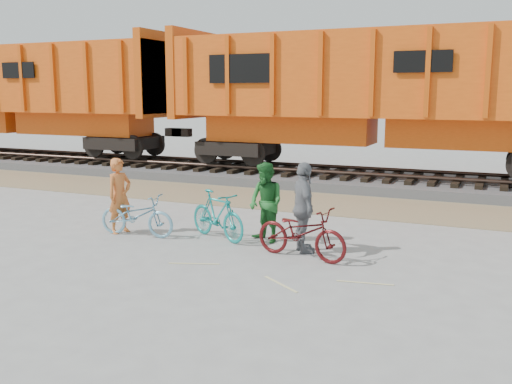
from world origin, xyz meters
TOP-DOWN VIEW (x-y plane):
  - ground at (0.00, 0.00)m, footprint 120.00×120.00m
  - gravel_strip at (0.00, 5.50)m, footprint 120.00×3.00m
  - ballast_bed at (0.00, 9.00)m, footprint 120.00×4.00m
  - track at (0.00, 9.00)m, footprint 120.00×2.60m
  - hopper_car_left at (-14.80, 9.00)m, footprint 14.00×3.13m
  - hopper_car_center at (0.20, 9.00)m, footprint 14.00×3.13m
  - bicycle_blue at (-3.11, 0.47)m, footprint 1.74×0.74m
  - bicycle_teal at (-1.44, 0.94)m, footprint 1.72×1.13m
  - bicycle_maroon at (0.60, 0.31)m, footprint 1.91×0.97m
  - person_solo at (-3.61, 0.57)m, footprint 0.52×0.67m
  - person_man at (-0.44, 1.14)m, footprint 0.98×0.90m
  - person_woman at (0.50, 0.71)m, footprint 0.91×1.07m

SIDE VIEW (x-z plane):
  - ground at x=0.00m, z-range 0.00..0.00m
  - gravel_strip at x=0.00m, z-range 0.00..0.02m
  - ballast_bed at x=0.00m, z-range 0.00..0.30m
  - bicycle_blue at x=-3.11m, z-range 0.00..0.89m
  - track at x=0.00m, z-range 0.35..0.59m
  - bicycle_maroon at x=0.60m, z-range 0.00..0.96m
  - bicycle_teal at x=-1.44m, z-range 0.00..1.00m
  - person_man at x=-0.44m, z-range 0.00..1.61m
  - person_solo at x=-3.61m, z-range 0.00..1.62m
  - person_woman at x=0.50m, z-range 0.00..1.71m
  - hopper_car_left at x=-14.80m, z-range 0.68..5.33m
  - hopper_car_center at x=0.20m, z-range 0.68..5.33m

